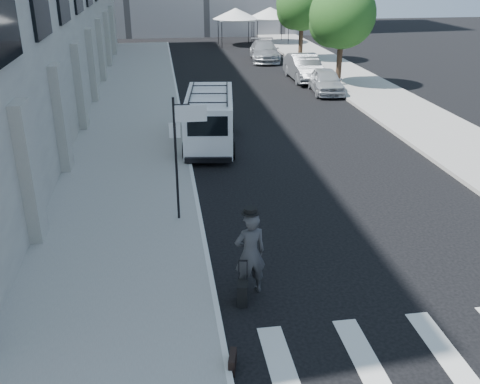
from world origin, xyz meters
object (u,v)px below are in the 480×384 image
object	(u,v)px
briefcase	(232,362)
suitcase	(242,293)
parked_car_a	(326,81)
businessman	(250,253)
parked_car_b	(304,68)
cargo_van	(210,118)
parked_car_c	(264,51)

from	to	relation	value
briefcase	suitcase	size ratio (longest dim) A/B	0.44
briefcase	parked_car_a	bearing A→B (deg)	82.51
businessman	parked_car_a	xyz separation A→B (m)	(7.58, 19.14, -0.31)
parked_car_a	parked_car_b	world-z (taller)	parked_car_b
suitcase	businessman	bearing A→B (deg)	73.30
briefcase	parked_car_a	size ratio (longest dim) A/B	0.11
businessman	parked_car_b	bearing A→B (deg)	-117.95
businessman	briefcase	bearing A→B (deg)	63.09
cargo_van	parked_car_c	size ratio (longest dim) A/B	1.13
briefcase	parked_car_b	world-z (taller)	parked_car_b
parked_car_b	parked_car_c	size ratio (longest dim) A/B	0.95
briefcase	parked_car_c	bearing A→B (deg)	91.64
suitcase	parked_car_c	bearing A→B (deg)	90.04
briefcase	parked_car_b	xyz separation A→B (m)	(8.01, 25.24, 0.62)
briefcase	cargo_van	xyz separation A→B (m)	(0.89, 13.22, 0.93)
cargo_van	parked_car_c	world-z (taller)	cargo_van
cargo_van	parked_car_a	world-z (taller)	cargo_van
suitcase	parked_car_b	distance (m)	24.42
suitcase	cargo_van	distance (m)	11.24
cargo_van	parked_car_c	distance (m)	20.36
businessman	parked_car_b	world-z (taller)	businessman
suitcase	parked_car_c	size ratio (longest dim) A/B	0.20
businessman	cargo_van	size ratio (longest dim) A/B	0.35
parked_car_a	parked_car_b	distance (m)	3.67
parked_car_a	parked_car_b	bearing A→B (deg)	100.25
cargo_van	parked_car_b	size ratio (longest dim) A/B	1.18
parked_car_c	suitcase	bearing A→B (deg)	-95.88
briefcase	parked_car_b	bearing A→B (deg)	85.97
briefcase	parked_car_c	size ratio (longest dim) A/B	0.09
suitcase	cargo_van	world-z (taller)	cargo_van
parked_car_a	parked_car_c	distance (m)	11.17
parked_car_a	parked_car_c	bearing A→B (deg)	102.72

